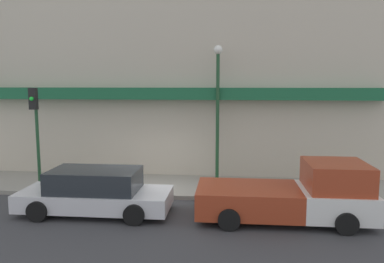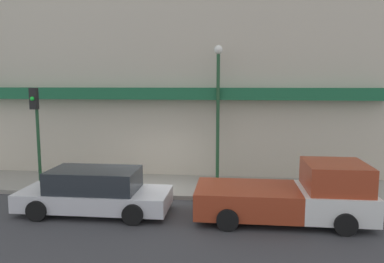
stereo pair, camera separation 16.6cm
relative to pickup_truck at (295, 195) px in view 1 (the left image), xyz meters
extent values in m
plane|color=#38383A|center=(-4.88, 1.59, -0.80)|extent=(80.00, 80.00, 0.00)
cube|color=gray|center=(-4.88, 3.12, -0.72)|extent=(36.00, 3.07, 0.16)
cube|color=#BCB29E|center=(-4.88, 6.16, 3.29)|extent=(19.80, 3.00, 8.17)
cube|color=#195B38|center=(-4.88, 4.36, 2.97)|extent=(18.22, 0.60, 0.50)
cube|color=white|center=(1.21, 0.00, -0.18)|extent=(2.11, 2.10, 0.80)
cube|color=#9E381E|center=(1.21, 0.00, 0.63)|extent=(1.79, 1.93, 0.83)
cube|color=#9E381E|center=(-1.43, 0.00, -0.18)|extent=(3.16, 2.10, 0.80)
cylinder|color=black|center=(1.26, 1.05, -0.47)|extent=(0.64, 0.22, 0.64)
cylinder|color=black|center=(1.26, -1.05, -0.47)|extent=(0.64, 0.22, 0.64)
cylinder|color=black|center=(-2.01, 1.05, -0.47)|extent=(0.64, 0.22, 0.64)
cylinder|color=black|center=(-2.01, -1.05, -0.47)|extent=(0.64, 0.22, 0.64)
cube|color=silver|center=(-6.35, 0.00, -0.32)|extent=(4.88, 1.83, 0.56)
cube|color=#23282D|center=(-6.35, 0.00, 0.31)|extent=(2.83, 1.65, 0.70)
cylinder|color=black|center=(-4.83, 0.91, -0.47)|extent=(0.64, 0.22, 0.64)
cylinder|color=black|center=(-4.83, -0.91, -0.47)|extent=(0.64, 0.22, 0.64)
cylinder|color=black|center=(-7.86, 0.91, -0.47)|extent=(0.64, 0.22, 0.64)
cylinder|color=black|center=(-7.86, -0.91, -0.47)|extent=(0.64, 0.22, 0.64)
cylinder|color=red|center=(-5.87, 2.52, -0.40)|extent=(0.19, 0.19, 0.47)
sphere|color=red|center=(-5.87, 2.52, -0.10)|extent=(0.18, 0.18, 0.18)
cylinder|color=#1E4728|center=(-2.51, 3.92, 1.97)|extent=(0.14, 0.14, 5.21)
sphere|color=silver|center=(-2.51, 3.92, 4.75)|extent=(0.36, 0.36, 0.36)
cylinder|color=#1E4728|center=(-9.27, 1.97, 1.31)|extent=(0.12, 0.12, 3.89)
cube|color=black|center=(-9.27, 1.81, 2.85)|extent=(0.28, 0.20, 0.80)
sphere|color=green|center=(-9.27, 1.69, 2.85)|extent=(0.16, 0.16, 0.16)
camera|label=1|loc=(-2.07, -11.43, 3.44)|focal=35.00mm
camera|label=2|loc=(-1.91, -11.42, 3.44)|focal=35.00mm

